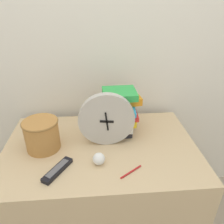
% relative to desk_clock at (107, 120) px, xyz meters
% --- Properties ---
extents(wall_back, '(6.00, 0.04, 2.40)m').
position_rel_desk_clock_xyz_m(wall_back, '(-0.03, 0.39, 0.35)').
color(wall_back, silver).
rests_on(wall_back, ground_plane).
extents(desk, '(1.03, 0.67, 0.71)m').
position_rel_desk_clock_xyz_m(desk, '(-0.03, -0.02, -0.50)').
color(desk, tan).
rests_on(desk, ground_plane).
extents(desk_clock, '(0.29, 0.04, 0.29)m').
position_rel_desk_clock_xyz_m(desk_clock, '(0.00, 0.00, 0.00)').
color(desk_clock, '#B7B2A8').
rests_on(desk_clock, desk).
extents(book_stack, '(0.25, 0.22, 0.25)m').
position_rel_desk_clock_xyz_m(book_stack, '(0.07, 0.11, -0.02)').
color(book_stack, '#232328').
rests_on(book_stack, desk).
extents(basket, '(0.18, 0.18, 0.16)m').
position_rel_desk_clock_xyz_m(basket, '(-0.33, -0.01, -0.06)').
color(basket, '#B27A3D').
rests_on(basket, desk).
extents(tv_remote, '(0.13, 0.17, 0.02)m').
position_rel_desk_clock_xyz_m(tv_remote, '(-0.24, -0.20, -0.14)').
color(tv_remote, black).
rests_on(tv_remote, desk).
extents(crumpled_paper_ball, '(0.06, 0.06, 0.06)m').
position_rel_desk_clock_xyz_m(crumpled_paper_ball, '(-0.05, -0.16, -0.12)').
color(crumpled_paper_ball, white).
rests_on(crumpled_paper_ball, desk).
extents(pen, '(0.11, 0.08, 0.01)m').
position_rel_desk_clock_xyz_m(pen, '(0.10, -0.23, -0.14)').
color(pen, '#B21E1E').
rests_on(pen, desk).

